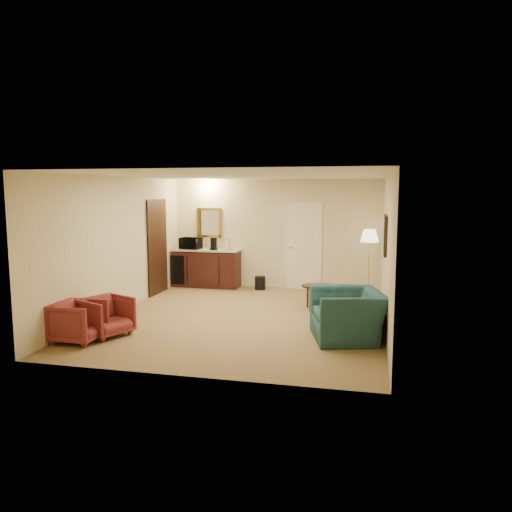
{
  "coord_description": "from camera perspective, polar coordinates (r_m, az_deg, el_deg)",
  "views": [
    {
      "loc": [
        2.21,
        -8.7,
        2.33
      ],
      "look_at": [
        0.1,
        0.5,
        1.09
      ],
      "focal_mm": 35.0,
      "sensor_mm": 36.0,
      "label": 1
    }
  ],
  "objects": [
    {
      "name": "rose_chair_near",
      "position": [
        8.24,
        -19.64,
        -6.86
      ],
      "size": [
        0.64,
        0.69,
        0.7
      ],
      "primitive_type": "imported",
      "rotation": [
        0.0,
        0.0,
        1.58
      ],
      "color": "maroon",
      "rests_on": "ground"
    },
    {
      "name": "rose_chair_far",
      "position": [
        8.44,
        -16.74,
        -6.41
      ],
      "size": [
        0.86,
        0.88,
        0.7
      ],
      "primitive_type": "imported",
      "rotation": [
        0.0,
        0.0,
        1.15
      ],
      "color": "maroon",
      "rests_on": "ground"
    },
    {
      "name": "waste_bin",
      "position": [
        11.83,
        0.47,
        -3.1
      ],
      "size": [
        0.33,
        0.33,
        0.31
      ],
      "primitive_type": "cylinder",
      "rotation": [
        0.0,
        0.0,
        0.4
      ],
      "color": "black",
      "rests_on": "ground"
    },
    {
      "name": "teal_armchair",
      "position": [
        8.01,
        10.44,
        -5.7
      ],
      "size": [
        1.05,
        1.35,
        1.04
      ],
      "primitive_type": "imported",
      "rotation": [
        0.0,
        0.0,
        -1.31
      ],
      "color": "#1D4349",
      "rests_on": "ground"
    },
    {
      "name": "floor_lamp",
      "position": [
        11.21,
        12.77,
        -0.8
      ],
      "size": [
        0.46,
        0.46,
        1.5
      ],
      "primitive_type": "cube",
      "rotation": [
        0.0,
        0.0,
        -0.19
      ],
      "color": "#C98F43",
      "rests_on": "ground"
    },
    {
      "name": "sofa",
      "position": [
        8.83,
        10.99,
        -5.35
      ],
      "size": [
        1.17,
        2.08,
        0.78
      ],
      "primitive_type": "imported",
      "rotation": [
        0.0,
        0.0,
        1.89
      ],
      "color": "black",
      "rests_on": "ground"
    },
    {
      "name": "microwave",
      "position": [
        12.21,
        -7.5,
        1.59
      ],
      "size": [
        0.53,
        0.35,
        0.33
      ],
      "primitive_type": "imported",
      "rotation": [
        0.0,
        0.0,
        -0.17
      ],
      "color": "black",
      "rests_on": "wetbar_cabinet"
    },
    {
      "name": "room_walls",
      "position": [
        9.77,
        -0.75,
        3.89
      ],
      "size": [
        5.02,
        6.01,
        2.61
      ],
      "color": "beige",
      "rests_on": "ground"
    },
    {
      "name": "wetbar_cabinet",
      "position": [
        12.2,
        -5.66,
        -1.36
      ],
      "size": [
        1.64,
        0.58,
        0.92
      ],
      "primitive_type": "cube",
      "color": "#371411",
      "rests_on": "ground"
    },
    {
      "name": "ground",
      "position": [
        9.27,
        -1.28,
        -7.07
      ],
      "size": [
        6.0,
        6.0,
        0.0
      ],
      "primitive_type": "plane",
      "color": "brown",
      "rests_on": "ground"
    },
    {
      "name": "coffee_maker",
      "position": [
        11.97,
        -4.86,
        1.41
      ],
      "size": [
        0.16,
        0.16,
        0.3
      ],
      "primitive_type": "cylinder",
      "rotation": [
        0.0,
        0.0,
        -0.04
      ],
      "color": "black",
      "rests_on": "wetbar_cabinet"
    },
    {
      "name": "coffee_table",
      "position": [
        9.96,
        7.61,
        -4.7
      ],
      "size": [
        0.95,
        0.77,
        0.48
      ],
      "primitive_type": "cube",
      "rotation": [
        0.0,
        0.0,
        0.28
      ],
      "color": "black",
      "rests_on": "ground"
    }
  ]
}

